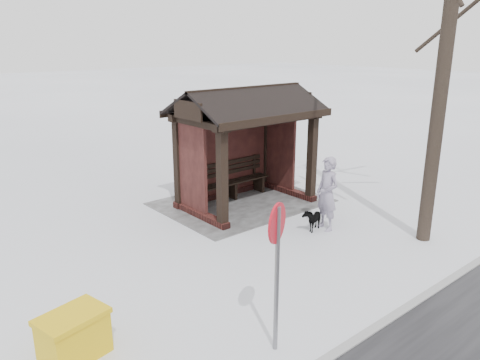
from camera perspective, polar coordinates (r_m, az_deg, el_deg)
The scene contains 8 objects.
ground at distance 12.44m, azimuth 0.80°, elevation -2.98°, with size 120.00×120.00×0.00m, color white.
kerb at distance 9.34m, azimuth 23.84°, elevation -11.38°, with size 120.00×0.15×0.06m, color gray.
trampled_patch at distance 12.58m, azimuth 0.20°, elevation -2.71°, with size 4.20×3.20×0.02m, color gray.
bus_shelter at distance 12.01m, azimuth 0.34°, elevation 7.00°, with size 3.60×2.40×3.09m.
pedestrian at distance 10.76m, azimuth 10.58°, elevation -1.66°, with size 0.62×0.41×1.70m, color #9389A0.
dog at distance 10.86m, azimuth 8.82°, elevation -4.67°, with size 0.29×0.63×0.53m, color black.
grit_bin at distance 7.04m, azimuth -19.60°, elevation -17.45°, with size 0.99×0.78×0.68m.
road_sign at distance 6.25m, azimuth 4.49°, elevation -7.95°, with size 0.52×0.25×2.17m.
Camera 1 is at (7.65, 8.87, 4.18)m, focal length 35.00 mm.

